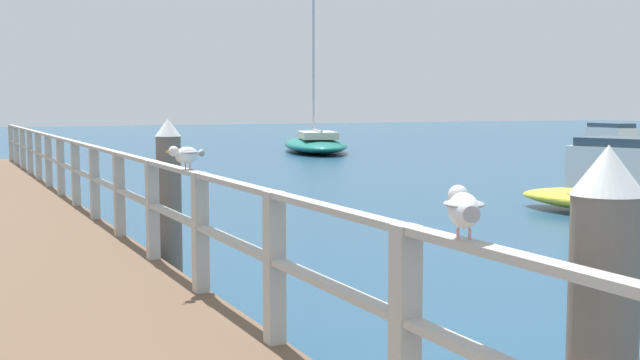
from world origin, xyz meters
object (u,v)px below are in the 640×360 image
at_px(seagull_foreground, 464,208).
at_px(seagull_background, 186,154).
at_px(boat_1, 616,150).
at_px(boat_3, 315,143).
at_px(dock_piling_far, 169,202).

bearing_deg(seagull_foreground, seagull_background, 118.21).
bearing_deg(boat_1, seagull_background, -138.77).
relative_size(seagull_foreground, boat_3, 0.05).
bearing_deg(seagull_background, boat_3, -62.22).
xyz_separation_m(seagull_background, boat_1, (19.72, 13.62, -1.17)).
relative_size(seagull_foreground, boat_1, 0.09).
bearing_deg(boat_1, dock_piling_far, -142.39).
relative_size(dock_piling_far, boat_1, 0.41).
bearing_deg(dock_piling_far, seagull_foreground, -93.56).
bearing_deg(boat_3, seagull_foreground, -96.43).
bearing_deg(boat_1, seagull_foreground, -131.54).
height_order(seagull_foreground, boat_1, seagull_foreground).
distance_m(seagull_background, boat_1, 24.00).
bearing_deg(dock_piling_far, boat_1, 31.01).
xyz_separation_m(dock_piling_far, boat_3, (12.62, 22.27, -0.58)).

